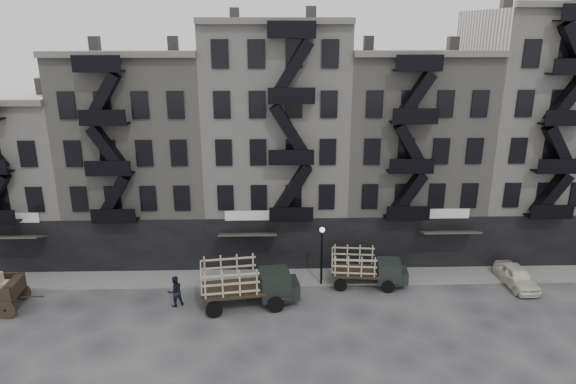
{
  "coord_description": "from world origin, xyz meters",
  "views": [
    {
      "loc": [
        -0.14,
        -28.67,
        16.9
      ],
      "look_at": [
        0.78,
        4.0,
        6.29
      ],
      "focal_mm": 32.0,
      "sensor_mm": 36.0,
      "label": 1
    }
  ],
  "objects_px": {
    "stake_truck_west": "(247,280)",
    "pedestrian_mid": "(175,291)",
    "stake_truck_east": "(367,266)",
    "car_east": "(517,276)"
  },
  "relations": [
    {
      "from": "stake_truck_west",
      "to": "car_east",
      "type": "relative_size",
      "value": 1.54
    },
    {
      "from": "stake_truck_west",
      "to": "car_east",
      "type": "height_order",
      "value": "stake_truck_west"
    },
    {
      "from": "stake_truck_west",
      "to": "stake_truck_east",
      "type": "xyz_separation_m",
      "value": [
        7.99,
        2.4,
        -0.28
      ]
    },
    {
      "from": "pedestrian_mid",
      "to": "stake_truck_west",
      "type": "bearing_deg",
      "value": 149.37
    },
    {
      "from": "pedestrian_mid",
      "to": "stake_truck_east",
      "type": "bearing_deg",
      "value": 160.56
    },
    {
      "from": "stake_truck_west",
      "to": "pedestrian_mid",
      "type": "height_order",
      "value": "stake_truck_west"
    },
    {
      "from": "stake_truck_east",
      "to": "stake_truck_west",
      "type": "bearing_deg",
      "value": -157.51
    },
    {
      "from": "stake_truck_west",
      "to": "stake_truck_east",
      "type": "distance_m",
      "value": 8.34
    },
    {
      "from": "stake_truck_east",
      "to": "car_east",
      "type": "bearing_deg",
      "value": 3.62
    },
    {
      "from": "car_east",
      "to": "stake_truck_east",
      "type": "bearing_deg",
      "value": 173.34
    }
  ]
}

